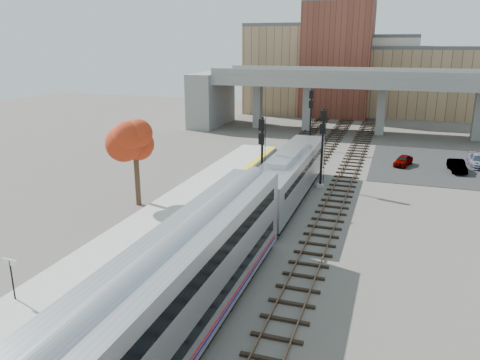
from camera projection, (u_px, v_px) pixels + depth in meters
The scene contains 17 objects.
ground at pixel (237, 248), 31.23m from camera, with size 160.00×160.00×0.00m, color #47423D.
platform at pixel (141, 232), 33.41m from camera, with size 4.50×60.00×0.35m, color #9E9E99.
yellow_strip at pixel (165, 233), 32.77m from camera, with size 0.70×60.00×0.01m, color yellow.
tracks at pixel (292, 194), 42.28m from camera, with size 10.70×95.00×0.25m.
overpass at pixel (368, 95), 68.97m from camera, with size 54.00×12.00×9.50m.
buildings_far at pixel (357, 72), 89.11m from camera, with size 43.00×21.00×20.60m.
parking_lot at pixel (436, 165), 52.37m from camera, with size 14.00×18.00×0.04m, color black.
locomotive at pixel (289, 175), 40.22m from camera, with size 3.02×19.05×4.10m.
coach at pixel (169, 302), 19.54m from camera, with size 3.03×25.00×5.00m.
signal_mast_near at pixel (262, 160), 39.23m from camera, with size 0.60×0.64×7.37m.
signal_mast_mid at pixel (322, 148), 43.36m from camera, with size 0.60×0.64×7.46m.
signal_mast_far at pixel (310, 119), 59.49m from camera, with size 0.60×0.64×7.58m.
station_sign at pixel (11, 271), 23.95m from camera, with size 0.90×0.10×2.27m.
tree at pixel (135, 140), 38.08m from camera, with size 3.60×3.60×7.52m.
car_a at pixel (403, 160), 51.90m from camera, with size 1.39×3.46×1.18m, color #99999E.
car_b at pixel (457, 166), 49.42m from camera, with size 1.34×3.85×1.27m, color #99999E.
car_c at pixel (478, 161), 51.44m from camera, with size 1.83×4.51×1.31m, color #99999E.
Camera 1 is at (9.37, -27.09, 13.21)m, focal length 35.00 mm.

